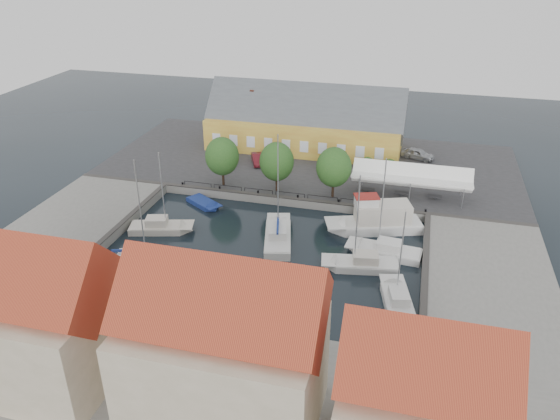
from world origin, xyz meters
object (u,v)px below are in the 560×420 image
object	(u,v)px
west_boat_d	(138,265)
tent_canopy	(412,176)
warehouse	(302,124)
trawler	(377,222)
east_boat_b	(362,266)
launch_nw	(204,204)
west_boat_b	(160,229)
car_red	(258,159)
east_boat_a	(385,252)
car_silver	(418,154)
east_boat_c	(397,303)
launch_sw	(114,279)
center_sailboat	(278,238)

from	to	relation	value
west_boat_d	tent_canopy	bearing A→B (deg)	40.31
warehouse	trawler	bearing A→B (deg)	-57.79
east_boat_b	launch_nw	xyz separation A→B (m)	(-20.40, 9.24, -0.17)
warehouse	launch_nw	bearing A→B (deg)	-110.18
west_boat_b	west_boat_d	xyz separation A→B (m)	(1.18, -7.35, 0.01)
trawler	car_red	bearing A→B (deg)	143.63
east_boat_a	west_boat_b	size ratio (longest dim) A/B	1.12
car_red	west_boat_d	world-z (taller)	west_boat_d
tent_canopy	car_silver	bearing A→B (deg)	87.89
launch_nw	warehouse	bearing A→B (deg)	69.82
east_boat_c	car_red	bearing A→B (deg)	128.17
west_boat_b	west_boat_d	size ratio (longest dim) A/B	0.82
car_silver	launch_nw	size ratio (longest dim) A/B	0.89
trawler	car_silver	bearing A→B (deg)	80.16
car_silver	east_boat_b	xyz separation A→B (m)	(-4.20, -28.79, -1.53)
east_boat_a	east_boat_b	world-z (taller)	east_boat_a
tent_canopy	east_boat_c	size ratio (longest dim) A/B	1.47
car_red	launch_sw	xyz separation A→B (m)	(-5.35, -29.55, -1.59)
warehouse	west_boat_b	bearing A→B (deg)	-109.26
car_silver	trawler	world-z (taller)	trawler
car_red	east_boat_a	size ratio (longest dim) A/B	0.37
east_boat_a	tent_canopy	bearing A→B (deg)	82.40
car_red	east_boat_a	xyz separation A→B (m)	(19.20, -18.26, -1.42)
east_boat_c	west_boat_d	distance (m)	25.21
tent_canopy	launch_sw	size ratio (longest dim) A/B	2.64
warehouse	east_boat_c	bearing A→B (deg)	-64.53
east_boat_c	trawler	bearing A→B (deg)	103.12
east_boat_b	launch_sw	size ratio (longest dim) A/B	1.98
center_sailboat	trawler	world-z (taller)	center_sailboat
west_boat_d	trawler	bearing A→B (deg)	31.93
warehouse	west_boat_d	distance (m)	36.44
car_silver	west_boat_b	bearing A→B (deg)	151.04
trawler	warehouse	bearing A→B (deg)	122.21
trawler	east_boat_b	distance (m)	8.31
east_boat_b	launch_nw	bearing A→B (deg)	155.64
trawler	east_boat_a	world-z (taller)	east_boat_a
tent_canopy	east_boat_b	size ratio (longest dim) A/B	1.33
car_silver	launch_nw	distance (m)	31.47
east_boat_a	west_boat_d	xyz separation A→B (m)	(-23.44, -8.60, 0.01)
tent_canopy	west_boat_b	size ratio (longest dim) A/B	1.42
warehouse	launch_sw	size ratio (longest dim) A/B	5.39
launch_nw	car_red	bearing A→B (deg)	75.13
west_boat_d	east_boat_c	bearing A→B (deg)	0.42
launch_sw	launch_nw	size ratio (longest dim) A/B	1.02
center_sailboat	east_boat_b	size ratio (longest dim) A/B	1.17
tent_canopy	east_boat_b	bearing A→B (deg)	-103.22
east_boat_b	center_sailboat	bearing A→B (deg)	161.91
warehouse	launch_sw	distance (m)	39.33
tent_canopy	trawler	bearing A→B (deg)	-112.15
trawler	west_boat_b	bearing A→B (deg)	-164.61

